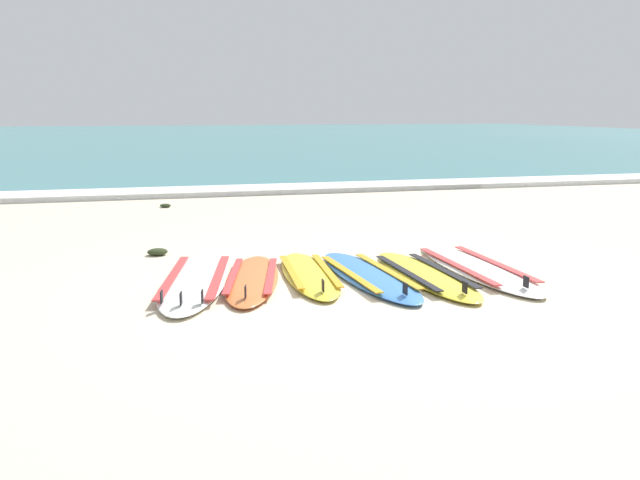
% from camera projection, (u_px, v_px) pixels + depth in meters
% --- Properties ---
extents(ground_plane, '(80.00, 80.00, 0.00)m').
position_uv_depth(ground_plane, '(365.00, 287.00, 6.72)').
color(ground_plane, beige).
extents(sea, '(80.00, 60.00, 0.10)m').
position_uv_depth(sea, '(176.00, 137.00, 42.22)').
color(sea, teal).
rests_on(sea, ground).
extents(wave_foam_strip, '(80.00, 1.20, 0.11)m').
position_uv_depth(wave_foam_strip, '(245.00, 190.00, 14.31)').
color(wave_foam_strip, white).
rests_on(wave_foam_strip, ground).
extents(surfboard_0, '(1.14, 2.66, 0.18)m').
position_uv_depth(surfboard_0, '(195.00, 280.00, 6.84)').
color(surfboard_0, silver).
rests_on(surfboard_0, ground).
extents(surfboard_1, '(1.00, 2.20, 0.18)m').
position_uv_depth(surfboard_1, '(252.00, 279.00, 6.89)').
color(surfboard_1, orange).
rests_on(surfboard_1, ground).
extents(surfboard_2, '(0.69, 2.14, 0.18)m').
position_uv_depth(surfboard_2, '(309.00, 274.00, 7.09)').
color(surfboard_2, yellow).
rests_on(surfboard_2, ground).
extents(surfboard_3, '(0.71, 2.36, 0.18)m').
position_uv_depth(surfboard_3, '(368.00, 275.00, 7.04)').
color(surfboard_3, '#3875CC').
rests_on(surfboard_3, ground).
extents(surfboard_4, '(0.61, 2.28, 0.18)m').
position_uv_depth(surfboard_4, '(424.00, 274.00, 7.07)').
color(surfboard_4, yellow).
rests_on(surfboard_4, ground).
extents(surfboard_5, '(0.65, 2.58, 0.18)m').
position_uv_depth(surfboard_5, '(476.00, 267.00, 7.38)').
color(surfboard_5, white).
rests_on(surfboard_5, ground).
extents(seaweed_clump_near_shoreline, '(0.20, 0.16, 0.07)m').
position_uv_depth(seaweed_clump_near_shoreline, '(165.00, 206.00, 12.15)').
color(seaweed_clump_near_shoreline, '#2D381E').
rests_on(seaweed_clump_near_shoreline, ground).
extents(seaweed_clump_mid_sand, '(0.25, 0.20, 0.09)m').
position_uv_depth(seaweed_clump_mid_sand, '(157.00, 252.00, 8.16)').
color(seaweed_clump_mid_sand, '#2D381E').
rests_on(seaweed_clump_mid_sand, ground).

